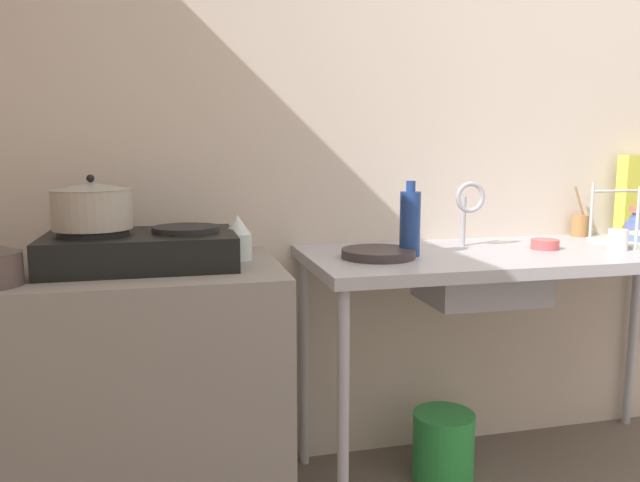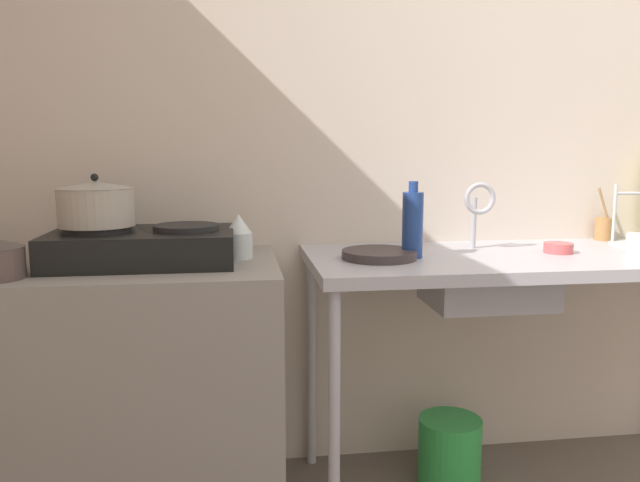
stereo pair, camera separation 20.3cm
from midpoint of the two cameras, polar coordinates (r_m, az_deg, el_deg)
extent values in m
cube|color=beige|center=(2.84, 26.80, 7.23)|extent=(5.54, 0.10, 2.44)
cube|color=gray|center=(2.14, -14.33, -13.71)|extent=(0.95, 0.63, 0.88)
cube|color=#A9A8B0|center=(2.31, 21.72, -1.60)|extent=(1.59, 0.63, 0.04)
cylinder|color=#ABA9B3|center=(1.92, 4.51, -16.79)|extent=(0.04, 0.04, 0.84)
cylinder|color=#B0AFB6|center=(2.42, 1.64, -11.28)|extent=(0.04, 0.04, 0.84)
cube|color=black|center=(2.01, -13.50, -0.58)|extent=(0.58, 0.37, 0.10)
cylinder|color=black|center=(2.02, -17.48, 1.07)|extent=(0.21, 0.21, 0.02)
cylinder|color=black|center=(1.99, -9.60, 1.25)|extent=(0.21, 0.21, 0.02)
cylinder|color=#A59B8C|center=(2.01, -17.57, 3.03)|extent=(0.23, 0.23, 0.12)
cone|color=#9A998E|center=(2.00, -17.66, 5.05)|extent=(0.24, 0.24, 0.02)
sphere|color=black|center=(2.00, -17.69, 5.70)|extent=(0.02, 0.02, 0.02)
cylinder|color=silver|center=(2.05, -4.81, -0.45)|extent=(0.09, 0.09, 0.09)
cone|color=silver|center=(2.04, -4.83, 1.64)|extent=(0.09, 0.09, 0.06)
cube|color=#A9A8B0|center=(2.21, 17.97, -3.57)|extent=(0.41, 0.29, 0.17)
cylinder|color=#A9A8B0|center=(2.34, 16.63, 1.62)|extent=(0.02, 0.02, 0.19)
torus|color=#A9A8B0|center=(2.29, 17.25, 3.82)|extent=(0.12, 0.02, 0.12)
cylinder|color=#352D2D|center=(2.06, 8.39, -1.28)|extent=(0.25, 0.25, 0.03)
cylinder|color=#B5BBB7|center=(2.64, 27.89, 2.19)|extent=(0.01, 0.01, 0.23)
cylinder|color=white|center=(2.42, 29.74, -0.30)|extent=(0.07, 0.07, 0.08)
cylinder|color=#C85051|center=(2.35, 23.78, -0.61)|extent=(0.10, 0.10, 0.04)
cylinder|color=navy|center=(2.09, 11.44, 1.46)|extent=(0.07, 0.07, 0.22)
cylinder|color=navy|center=(2.08, 11.55, 5.00)|extent=(0.03, 0.03, 0.04)
cylinder|color=#A46F3E|center=(2.75, 27.02, 0.99)|extent=(0.07, 0.07, 0.09)
cylinder|color=olive|center=(2.74, 27.12, 2.55)|extent=(0.07, 0.03, 0.18)
cylinder|color=green|center=(2.46, 14.49, -18.65)|extent=(0.23, 0.23, 0.26)
camera|label=1|loc=(0.10, -87.14, 0.43)|focal=34.16mm
camera|label=2|loc=(0.10, 92.86, -0.43)|focal=34.16mm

